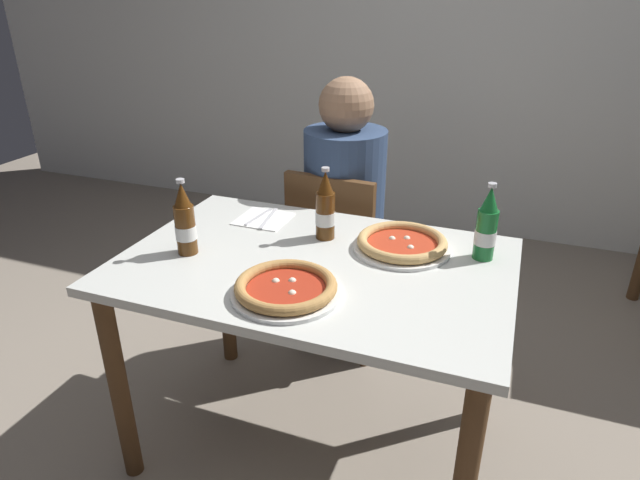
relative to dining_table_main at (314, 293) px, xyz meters
The scene contains 11 objects.
ground_plane 0.64m from the dining_table_main, ahead, with size 8.00×8.00×0.00m, color gray.
back_wall_tiled 2.30m from the dining_table_main, 90.00° to the left, with size 7.00×0.10×2.60m, color white.
dining_table_main is the anchor object (origin of this frame).
chair_behind_table 0.64m from the dining_table_main, 101.47° to the left, with size 0.43×0.43×0.85m.
diner_seated 0.67m from the dining_table_main, 100.20° to the left, with size 0.34×0.34×1.21m.
pizza_margherita_near 0.25m from the dining_table_main, 91.26° to the right, with size 0.31×0.31×0.04m.
pizza_marinara_far 0.32m from the dining_table_main, 36.76° to the left, with size 0.31×0.31×0.04m.
beer_bottle_left 0.46m from the dining_table_main, 167.72° to the right, with size 0.07×0.07×0.25m.
beer_bottle_center 0.57m from the dining_table_main, 22.98° to the left, with size 0.07×0.07×0.25m.
beer_bottle_right 0.28m from the dining_table_main, 99.16° to the left, with size 0.07×0.07×0.25m.
napkin_with_cutlery 0.40m from the dining_table_main, 140.16° to the left, with size 0.18×0.19×0.01m.
Camera 1 is at (0.54, -1.39, 1.52)m, focal length 30.48 mm.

